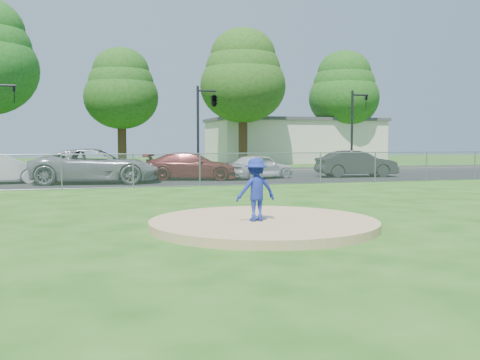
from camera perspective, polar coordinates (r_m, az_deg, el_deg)
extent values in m
plane|color=#1B4B10|center=(22.34, -5.74, -1.14)|extent=(120.00, 120.00, 0.00)
cylinder|color=tan|center=(12.70, 2.53, -4.68)|extent=(5.40, 5.40, 0.20)
cube|color=white|center=(12.87, 2.25, -4.02)|extent=(0.60, 0.15, 0.04)
cube|color=gray|center=(24.25, -6.62, 1.04)|extent=(40.00, 0.06, 1.50)
cube|color=black|center=(28.74, -8.11, 0.02)|extent=(50.00, 8.00, 0.01)
cube|color=black|center=(36.17, -9.79, 0.83)|extent=(60.00, 7.00, 0.01)
cube|color=beige|center=(53.76, 5.67, 4.06)|extent=(16.00, 9.00, 4.00)
cube|color=#3F3F42|center=(53.80, 5.69, 6.35)|extent=(16.40, 9.40, 0.30)
cylinder|color=#382114|center=(45.98, -12.47, 3.88)|extent=(0.72, 0.72, 3.85)
ellipsoid|color=#184512|center=(46.13, -12.54, 8.57)|extent=(6.16, 6.16, 5.24)
ellipsoid|color=#184512|center=(46.22, -12.56, 9.90)|extent=(5.42, 5.42, 4.61)
ellipsoid|color=#184512|center=(46.35, -12.58, 11.23)|extent=(4.68, 4.68, 3.98)
cylinder|color=#352213|center=(45.78, 0.32, 4.41)|extent=(0.76, 0.76, 4.55)
ellipsoid|color=#1D4713|center=(46.02, 0.32, 9.97)|extent=(7.28, 7.28, 6.19)
ellipsoid|color=#1D4713|center=(46.17, 0.32, 11.55)|extent=(6.41, 6.41, 5.45)
ellipsoid|color=#1D4713|center=(46.35, 0.32, 13.11)|extent=(5.53, 5.53, 4.70)
cylinder|color=#362213|center=(52.69, 10.95, 4.11)|extent=(0.74, 0.74, 4.20)
ellipsoid|color=#164512|center=(52.85, 11.01, 8.58)|extent=(6.72, 6.72, 5.71)
ellipsoid|color=#164512|center=(52.96, 11.03, 9.84)|extent=(5.91, 5.91, 5.03)
ellipsoid|color=#164512|center=(53.09, 11.04, 11.11)|extent=(5.11, 5.11, 4.34)
cylinder|color=black|center=(34.32, -23.78, 9.22)|extent=(1.20, 0.12, 0.12)
imported|color=black|center=(34.21, -22.95, 8.42)|extent=(0.16, 0.20, 1.00)
cylinder|color=black|center=(34.61, -4.51, 5.36)|extent=(0.16, 0.16, 5.60)
cylinder|color=black|center=(34.88, -3.56, 9.47)|extent=(1.20, 0.12, 0.12)
imported|color=black|center=(34.95, -2.78, 8.64)|extent=(0.53, 2.48, 1.00)
cylinder|color=black|center=(38.39, 11.85, 5.17)|extent=(0.16, 0.16, 5.60)
cylinder|color=black|center=(38.81, 12.70, 8.84)|extent=(1.20, 0.12, 0.12)
imported|color=black|center=(39.00, 13.31, 8.07)|extent=(0.16, 0.20, 1.00)
imported|color=navy|center=(12.37, 1.70, -1.04)|extent=(0.99, 0.63, 1.46)
cone|color=#EF430C|center=(27.71, -19.08, 0.42)|extent=(0.36, 0.36, 0.70)
imported|color=gray|center=(27.04, -15.13, 1.47)|extent=(6.42, 3.61, 1.70)
imported|color=maroon|center=(28.61, -5.15, 1.49)|extent=(5.38, 3.38, 1.45)
imported|color=silver|center=(29.28, 2.13, 1.46)|extent=(4.26, 3.05, 1.35)
imported|color=#232325|center=(31.61, 12.31, 1.71)|extent=(4.74, 2.11, 1.51)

